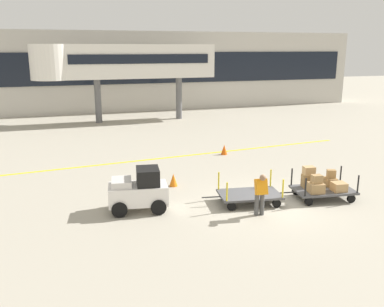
% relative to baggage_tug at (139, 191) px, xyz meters
% --- Properties ---
extents(ground_plane, '(120.00, 120.00, 0.00)m').
position_rel_baggage_tug_xyz_m(ground_plane, '(4.72, -0.85, -0.75)').
color(ground_plane, '#A8A08E').
extents(apron_lead_line, '(20.39, 2.13, 0.01)m').
position_rel_baggage_tug_xyz_m(apron_lead_line, '(3.68, 7.02, -0.75)').
color(apron_lead_line, yellow).
rests_on(apron_lead_line, ground_plane).
extents(terminal_building, '(44.39, 2.51, 7.25)m').
position_rel_baggage_tug_xyz_m(terminal_building, '(4.72, 25.12, 2.88)').
color(terminal_building, '#BCB7AD').
rests_on(terminal_building, ground_plane).
extents(jet_bridge, '(14.11, 3.00, 6.04)m').
position_rel_baggage_tug_xyz_m(jet_bridge, '(2.11, 19.14, 3.93)').
color(jet_bridge, silver).
rests_on(jet_bridge, ground_plane).
extents(baggage_tug, '(2.24, 1.49, 1.58)m').
position_rel_baggage_tug_xyz_m(baggage_tug, '(0.00, 0.00, 0.00)').
color(baggage_tug, white).
rests_on(baggage_tug, ground_plane).
extents(baggage_cart_lead, '(3.07, 1.71, 1.10)m').
position_rel_baggage_tug_xyz_m(baggage_cart_lead, '(4.12, -0.59, -0.41)').
color(baggage_cart_lead, '#4C4C4F').
rests_on(baggage_cart_lead, ground_plane).
extents(baggage_cart_middle, '(3.07, 1.71, 1.24)m').
position_rel_baggage_tug_xyz_m(baggage_cart_middle, '(7.02, -1.01, -0.20)').
color(baggage_cart_middle, '#4C4C4F').
rests_on(baggage_cart_middle, ground_plane).
extents(baggage_handler, '(0.45, 0.47, 1.56)m').
position_rel_baggage_tug_xyz_m(baggage_handler, '(3.95, -1.81, 0.11)').
color(baggage_handler, '#4C4C4C').
rests_on(baggage_handler, ground_plane).
extents(safety_cone_near, '(0.36, 0.36, 0.55)m').
position_rel_baggage_tug_xyz_m(safety_cone_near, '(6.04, 6.66, -0.48)').
color(safety_cone_near, '#EA590F').
rests_on(safety_cone_near, ground_plane).
extents(safety_cone_far, '(0.36, 0.36, 0.55)m').
position_rel_baggage_tug_xyz_m(safety_cone_far, '(1.91, 2.27, -0.48)').
color(safety_cone_far, orange).
rests_on(safety_cone_far, ground_plane).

